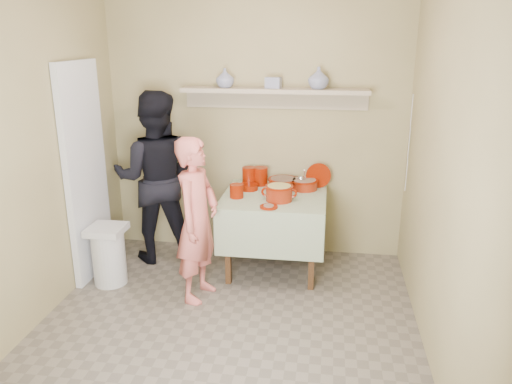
% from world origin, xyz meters
% --- Properties ---
extents(ground, '(3.50, 3.50, 0.00)m').
position_xyz_m(ground, '(0.00, 0.00, 0.00)').
color(ground, '#6A6053').
rests_on(ground, ground).
extents(tile_panel, '(0.06, 0.70, 2.00)m').
position_xyz_m(tile_panel, '(-1.46, 0.95, 1.00)').
color(tile_panel, silver).
rests_on(tile_panel, ground).
extents(plate_stack_a, '(0.14, 0.14, 0.18)m').
position_xyz_m(plate_stack_a, '(-0.04, 1.56, 0.85)').
color(plate_stack_a, '#690F00').
rests_on(plate_stack_a, serving_table).
extents(plate_stack_b, '(0.15, 0.15, 0.18)m').
position_xyz_m(plate_stack_b, '(0.07, 1.59, 0.85)').
color(plate_stack_b, '#690F00').
rests_on(plate_stack_b, serving_table).
extents(bowl_stack, '(0.13, 0.13, 0.13)m').
position_xyz_m(bowl_stack, '(-0.09, 1.14, 0.82)').
color(bowl_stack, '#690F00').
rests_on(bowl_stack, serving_table).
extents(empty_bowl, '(0.19, 0.19, 0.05)m').
position_xyz_m(empty_bowl, '(-0.02, 1.41, 0.79)').
color(empty_bowl, '#690F00').
rests_on(empty_bowl, serving_table).
extents(propped_lid, '(0.25, 0.09, 0.25)m').
position_xyz_m(propped_lid, '(0.65, 1.59, 0.88)').
color(propped_lid, '#690F00').
rests_on(propped_lid, serving_table).
extents(vase_right, '(0.22, 0.22, 0.20)m').
position_xyz_m(vase_right, '(0.62, 1.61, 1.82)').
color(vase_right, navy).
rests_on(vase_right, wall_shelf).
extents(vase_left, '(0.25, 0.25, 0.18)m').
position_xyz_m(vase_left, '(-0.28, 1.60, 1.81)').
color(vase_left, navy).
rests_on(vase_left, wall_shelf).
extents(ceramic_box, '(0.16, 0.12, 0.10)m').
position_xyz_m(ceramic_box, '(0.19, 1.62, 1.77)').
color(ceramic_box, navy).
rests_on(ceramic_box, wall_shelf).
extents(person_cook, '(0.44, 0.58, 1.43)m').
position_xyz_m(person_cook, '(-0.34, 0.64, 0.71)').
color(person_cook, '#CC5F58').
rests_on(person_cook, ground).
extents(person_helper, '(0.94, 0.79, 1.71)m').
position_xyz_m(person_helper, '(-0.95, 1.36, 0.86)').
color(person_helper, black).
rests_on(person_helper, ground).
extents(room_shell, '(3.04, 3.54, 2.62)m').
position_xyz_m(room_shell, '(0.00, 0.00, 1.61)').
color(room_shell, tan).
rests_on(room_shell, ground).
extents(serving_table, '(0.97, 0.97, 0.76)m').
position_xyz_m(serving_table, '(0.25, 1.28, 0.64)').
color(serving_table, '#4C2D16').
rests_on(serving_table, ground).
extents(cazuela_meat_a, '(0.30, 0.30, 0.10)m').
position_xyz_m(cazuela_meat_a, '(0.31, 1.51, 0.82)').
color(cazuela_meat_a, '#6E1001').
rests_on(cazuela_meat_a, serving_table).
extents(cazuela_meat_b, '(0.28, 0.28, 0.10)m').
position_xyz_m(cazuela_meat_b, '(0.52, 1.50, 0.82)').
color(cazuela_meat_b, '#6E1001').
rests_on(cazuela_meat_b, serving_table).
extents(ladle, '(0.08, 0.26, 0.19)m').
position_xyz_m(ladle, '(0.49, 1.49, 0.87)').
color(ladle, silver).
rests_on(ladle, cazuela_meat_b).
extents(cazuela_rice, '(0.33, 0.25, 0.14)m').
position_xyz_m(cazuela_rice, '(0.31, 1.11, 0.85)').
color(cazuela_rice, '#6E1001').
rests_on(cazuela_rice, serving_table).
extents(front_plate, '(0.16, 0.16, 0.03)m').
position_xyz_m(front_plate, '(0.24, 0.90, 0.77)').
color(front_plate, '#690F00').
rests_on(front_plate, serving_table).
extents(wall_shelf, '(1.80, 0.25, 0.21)m').
position_xyz_m(wall_shelf, '(0.20, 1.65, 1.67)').
color(wall_shelf, tan).
rests_on(wall_shelf, room_shell).
extents(trash_bin, '(0.32, 0.32, 0.56)m').
position_xyz_m(trash_bin, '(-1.22, 0.75, 0.28)').
color(trash_bin, silver).
rests_on(trash_bin, ground).
extents(electrical_cord, '(0.01, 0.05, 0.90)m').
position_xyz_m(electrical_cord, '(1.47, 1.48, 1.25)').
color(electrical_cord, silver).
rests_on(electrical_cord, wall_shelf).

